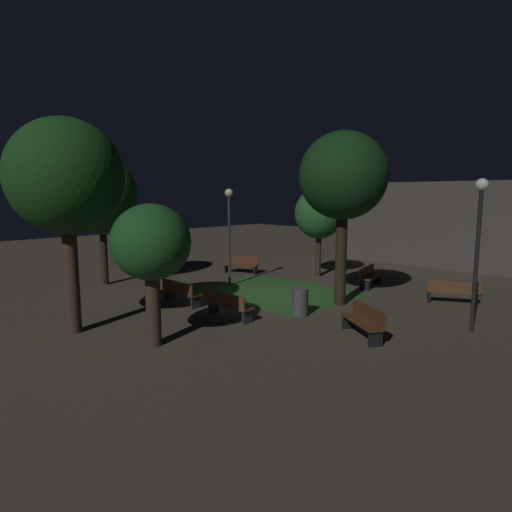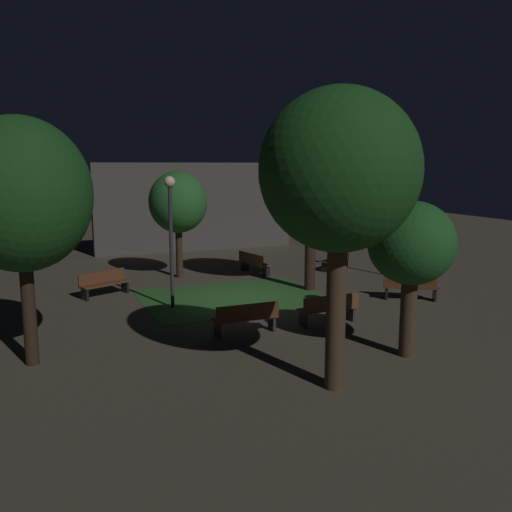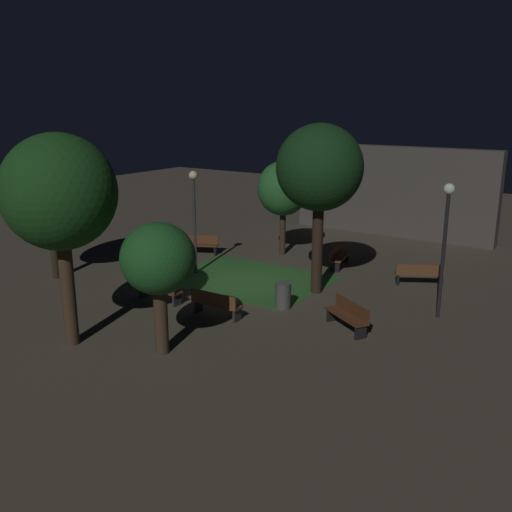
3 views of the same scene
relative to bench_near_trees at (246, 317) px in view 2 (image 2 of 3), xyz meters
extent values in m
plane|color=#4C4438|center=(1.29, 3.46, -0.48)|extent=(60.00, 60.00, 0.00)
cube|color=#2D6028|center=(1.06, 3.99, -0.48)|extent=(6.22, 4.77, 0.01)
cube|color=#512D19|center=(0.00, 0.08, -0.03)|extent=(1.80, 0.49, 0.06)
cube|color=#512D19|center=(0.00, -0.13, 0.20)|extent=(1.80, 0.07, 0.40)
cube|color=#2D2D33|center=(-0.80, 0.08, -0.27)|extent=(0.08, 0.38, 0.42)
cube|color=#2D2D33|center=(0.80, 0.07, -0.27)|extent=(0.08, 0.38, 0.42)
cube|color=brown|center=(2.57, 0.08, -0.03)|extent=(1.81, 0.51, 0.06)
cube|color=brown|center=(2.58, -0.13, 0.20)|extent=(1.80, 0.09, 0.40)
cube|color=#2D2D33|center=(1.77, 0.06, -0.27)|extent=(0.09, 0.39, 0.42)
cube|color=#2D2D33|center=(3.37, 0.09, -0.27)|extent=(0.09, 0.39, 0.42)
cube|color=brown|center=(6.98, 7.14, -0.03)|extent=(1.80, 1.30, 0.06)
cube|color=brown|center=(7.08, 6.95, 0.20)|extent=(1.60, 0.93, 0.40)
cube|color=black|center=(6.28, 6.75, -0.27)|extent=(0.26, 0.37, 0.42)
cube|color=black|center=(7.68, 7.53, -0.27)|extent=(0.26, 0.37, 0.42)
cube|color=#512D19|center=(6.59, 1.43, -0.03)|extent=(1.78, 1.35, 0.06)
cube|color=#512D19|center=(6.70, 1.61, 0.20)|extent=(1.56, 1.00, 0.40)
cube|color=black|center=(7.28, 1.01, -0.27)|extent=(0.27, 0.37, 0.42)
cube|color=black|center=(5.91, 1.85, -0.27)|extent=(0.27, 0.37, 0.42)
cube|color=brown|center=(-3.03, 5.89, -0.03)|extent=(1.84, 1.19, 0.06)
cube|color=brown|center=(-3.12, 6.08, 0.20)|extent=(1.66, 0.80, 0.40)
cube|color=black|center=(-2.30, 6.23, -0.27)|extent=(0.23, 0.38, 0.42)
cube|color=black|center=(-3.76, 5.56, -0.27)|extent=(0.23, 0.38, 0.42)
cube|color=brown|center=(3.36, 7.66, -0.03)|extent=(0.83, 1.86, 0.06)
cube|color=brown|center=(3.16, 7.61, 0.20)|extent=(0.42, 1.78, 0.40)
cube|color=black|center=(3.20, 8.44, -0.27)|extent=(0.39, 0.16, 0.42)
cube|color=black|center=(3.52, 6.87, -0.27)|extent=(0.39, 0.16, 0.42)
cylinder|color=#423021|center=(0.40, -4.04, 1.32)|extent=(0.40, 0.40, 3.61)
ellipsoid|color=#194719|center=(0.40, -4.04, 4.00)|extent=(3.17, 3.17, 3.23)
cylinder|color=#2D2116|center=(4.12, 4.10, 1.41)|extent=(0.40, 0.40, 3.79)
ellipsoid|color=#143816|center=(4.12, 4.10, 4.16)|extent=(3.10, 3.10, 3.09)
cylinder|color=#423021|center=(3.02, -3.01, 0.62)|extent=(0.39, 0.39, 2.20)
ellipsoid|color=#1E5623|center=(3.02, -3.01, 2.29)|extent=(2.06, 2.06, 1.99)
cylinder|color=#38281C|center=(0.20, 8.09, 0.74)|extent=(0.28, 0.28, 2.45)
ellipsoid|color=#28662D|center=(0.20, 8.09, 2.61)|extent=(2.36, 2.36, 2.48)
cylinder|color=#2D2116|center=(-5.42, -0.21, 1.06)|extent=(0.31, 0.31, 3.08)
ellipsoid|color=#194719|center=(-5.42, -0.21, 3.45)|extent=(3.12, 3.12, 3.46)
cylinder|color=black|center=(8.66, 4.11, 1.57)|extent=(0.12, 0.12, 4.11)
sphere|color=white|center=(8.66, 4.11, 3.77)|extent=(0.36, 0.36, 0.36)
cylinder|color=#333338|center=(-1.21, 3.50, 1.47)|extent=(0.12, 0.12, 3.90)
sphere|color=#F4E5B2|center=(-1.21, 3.50, 3.57)|extent=(0.36, 0.36, 0.36)
cylinder|color=#4C4C4C|center=(3.97, 1.97, -0.03)|extent=(0.54, 0.54, 0.90)
cube|color=#4C4742|center=(2.84, 14.83, 1.86)|extent=(10.75, 0.80, 4.68)
camera|label=1|loc=(12.70, -9.01, 3.50)|focal=30.29mm
camera|label=2|loc=(-5.13, -13.28, 4.12)|focal=37.94mm
camera|label=3|loc=(13.46, -13.71, 6.36)|focal=39.56mm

